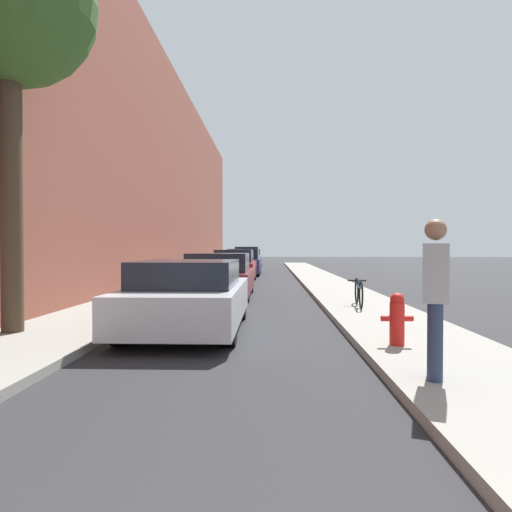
% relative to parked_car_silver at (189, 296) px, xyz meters
% --- Properties ---
extents(ground_plane, '(120.00, 120.00, 0.00)m').
position_rel_parked_car_silver_xyz_m(ground_plane, '(0.79, 8.07, -0.61)').
color(ground_plane, '#28282B').
extents(sidewalk_left, '(2.00, 52.00, 0.12)m').
position_rel_parked_car_silver_xyz_m(sidewalk_left, '(-2.11, 8.07, -0.55)').
color(sidewalk_left, gray).
rests_on(sidewalk_left, ground).
extents(sidewalk_right, '(2.00, 52.00, 0.12)m').
position_rel_parked_car_silver_xyz_m(sidewalk_right, '(3.69, 8.07, -0.55)').
color(sidewalk_right, gray).
rests_on(sidewalk_right, ground).
extents(building_facade_left, '(0.70, 52.00, 9.93)m').
position_rel_parked_car_silver_xyz_m(building_facade_left, '(-3.46, 8.07, 4.35)').
color(building_facade_left, brown).
rests_on(building_facade_left, ground).
extents(parked_car_silver, '(1.86, 4.11, 1.25)m').
position_rel_parked_car_silver_xyz_m(parked_car_silver, '(0.00, 0.00, 0.00)').
color(parked_car_silver, black).
rests_on(parked_car_silver, ground).
extents(parked_car_maroon, '(1.92, 4.29, 1.32)m').
position_rel_parked_car_silver_xyz_m(parked_car_maroon, '(-0.09, 5.45, 0.02)').
color(parked_car_maroon, black).
rests_on(parked_car_maroon, ground).
extents(parked_car_red, '(1.72, 4.48, 1.40)m').
position_rel_parked_car_silver_xyz_m(parked_car_red, '(-0.10, 11.27, 0.06)').
color(parked_car_red, black).
rests_on(parked_car_red, ground).
extents(parked_car_navy, '(1.82, 4.51, 1.43)m').
position_rel_parked_car_silver_xyz_m(parked_car_navy, '(-0.03, 16.73, 0.06)').
color(parked_car_navy, black).
rests_on(parked_car_navy, ground).
extents(parked_car_champagne, '(1.69, 3.97, 1.57)m').
position_rel_parked_car_silver_xyz_m(parked_car_champagne, '(-0.13, 21.86, 0.12)').
color(parked_car_champagne, black).
rests_on(parked_car_champagne, ground).
extents(parked_car_grey, '(1.80, 4.10, 1.41)m').
position_rel_parked_car_silver_xyz_m(parked_car_grey, '(-0.19, 27.36, 0.06)').
color(parked_car_grey, black).
rests_on(parked_car_grey, ground).
extents(street_tree_near, '(2.69, 2.69, 6.65)m').
position_rel_parked_car_silver_xyz_m(street_tree_near, '(-2.71, -0.84, 4.74)').
color(street_tree_near, '#423323').
rests_on(street_tree_near, sidewalk_left).
extents(fire_hydrant, '(0.44, 0.20, 0.73)m').
position_rel_parked_car_silver_xyz_m(fire_hydrant, '(3.21, -1.63, -0.12)').
color(fire_hydrant, red).
rests_on(fire_hydrant, sidewalk_right).
extents(pedestrian, '(0.39, 0.53, 1.65)m').
position_rel_parked_car_silver_xyz_m(pedestrian, '(3.15, -3.22, 0.42)').
color(pedestrian, '#283351').
rests_on(pedestrian, sidewalk_right).
extents(bicycle, '(0.44, 1.55, 0.64)m').
position_rel_parked_car_silver_xyz_m(bicycle, '(3.49, 2.51, -0.17)').
color(bicycle, black).
rests_on(bicycle, sidewalk_right).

